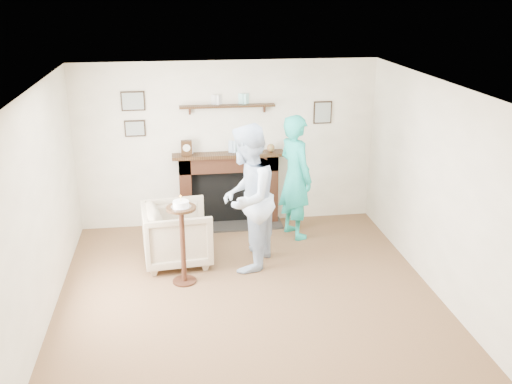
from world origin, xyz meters
TOP-DOWN VIEW (x-y plane):
  - ground at (0.00, 0.00)m, footprint 5.00×5.00m
  - room_shell at (-0.00, 0.69)m, footprint 4.54×5.02m
  - armchair at (-0.81, 1.20)m, footprint 0.95×0.93m
  - man at (0.09, 0.94)m, footprint 1.04×1.14m
  - woman at (0.91, 1.84)m, footprint 0.65×0.78m
  - pedestal_table at (-0.75, 0.62)m, footprint 0.36×0.36m

SIDE VIEW (x-z plane):
  - ground at x=0.00m, z-range 0.00..0.00m
  - armchair at x=-0.81m, z-range -0.40..0.40m
  - man at x=0.09m, z-range -0.96..0.96m
  - woman at x=0.91m, z-range -0.91..0.91m
  - pedestal_table at x=-0.75m, z-range 0.13..1.29m
  - room_shell at x=0.00m, z-range 0.36..2.88m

